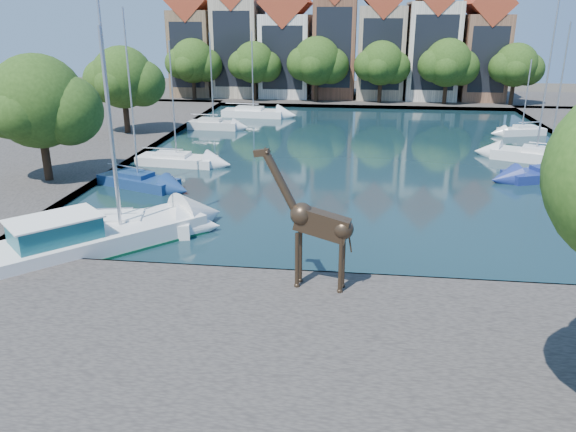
# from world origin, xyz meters

# --- Properties ---
(ground) EXTENTS (160.00, 160.00, 0.00)m
(ground) POSITION_xyz_m (0.00, 0.00, 0.00)
(ground) COLOR #38332B
(ground) RESTS_ON ground
(water_basin) EXTENTS (38.00, 50.00, 0.08)m
(water_basin) POSITION_xyz_m (0.00, 24.00, 0.04)
(water_basin) COLOR black
(water_basin) RESTS_ON ground
(near_quay) EXTENTS (50.00, 14.00, 0.50)m
(near_quay) POSITION_xyz_m (0.00, -7.00, 0.25)
(near_quay) COLOR #45413C
(near_quay) RESTS_ON ground
(far_quay) EXTENTS (60.00, 16.00, 0.50)m
(far_quay) POSITION_xyz_m (0.00, 56.00, 0.25)
(far_quay) COLOR #45413C
(far_quay) RESTS_ON ground
(left_quay) EXTENTS (14.00, 52.00, 0.50)m
(left_quay) POSITION_xyz_m (-25.00, 24.00, 0.25)
(left_quay) COLOR #45413C
(left_quay) RESTS_ON ground
(townhouse_west_end) EXTENTS (5.44, 9.18, 14.93)m
(townhouse_west_end) POSITION_xyz_m (-23.00, 55.99, 7.36)
(townhouse_west_end) COLOR #7E6245
(townhouse_west_end) RESTS_ON far_quay
(townhouse_west_mid) EXTENTS (5.94, 9.18, 16.79)m
(townhouse_west_mid) POSITION_xyz_m (-17.00, 55.99, 8.23)
(townhouse_west_mid) COLOR #B7A88D
(townhouse_west_mid) RESTS_ON far_quay
(townhouse_west_inner) EXTENTS (6.43, 9.18, 15.15)m
(townhouse_west_inner) POSITION_xyz_m (-10.50, 55.99, 7.35)
(townhouse_west_inner) COLOR silver
(townhouse_west_inner) RESTS_ON far_quay
(townhouse_center) EXTENTS (5.44, 9.18, 16.93)m
(townhouse_center) POSITION_xyz_m (-4.00, 55.99, 8.36)
(townhouse_center) COLOR brown
(townhouse_center) RESTS_ON far_quay
(townhouse_east_inner) EXTENTS (5.94, 9.18, 15.79)m
(townhouse_east_inner) POSITION_xyz_m (2.00, 55.99, 7.73)
(townhouse_east_inner) COLOR tan
(townhouse_east_inner) RESTS_ON far_quay
(townhouse_east_mid) EXTENTS (6.43, 9.18, 16.65)m
(townhouse_east_mid) POSITION_xyz_m (8.50, 55.99, 8.10)
(townhouse_east_mid) COLOR beige
(townhouse_east_mid) RESTS_ON far_quay
(townhouse_east_end) EXTENTS (5.44, 9.18, 14.43)m
(townhouse_east_end) POSITION_xyz_m (15.00, 55.99, 7.11)
(townhouse_east_end) COLOR brown
(townhouse_east_end) RESTS_ON far_quay
(far_tree_far_west) EXTENTS (7.28, 5.60, 7.68)m
(far_tree_far_west) POSITION_xyz_m (-21.90, 50.49, 5.18)
(far_tree_far_west) COLOR #332114
(far_tree_far_west) RESTS_ON far_quay
(far_tree_west) EXTENTS (6.76, 5.20, 7.36)m
(far_tree_west) POSITION_xyz_m (-13.91, 50.49, 5.08)
(far_tree_west) COLOR #332114
(far_tree_west) RESTS_ON far_quay
(far_tree_mid_west) EXTENTS (7.80, 6.00, 8.00)m
(far_tree_mid_west) POSITION_xyz_m (-5.89, 50.49, 5.29)
(far_tree_mid_west) COLOR #332114
(far_tree_mid_west) RESTS_ON far_quay
(far_tree_mid_east) EXTENTS (7.02, 5.40, 7.52)m
(far_tree_mid_east) POSITION_xyz_m (2.10, 50.49, 5.13)
(far_tree_mid_east) COLOR #332114
(far_tree_mid_east) RESTS_ON far_quay
(far_tree_east) EXTENTS (7.54, 5.80, 7.84)m
(far_tree_east) POSITION_xyz_m (10.11, 50.49, 5.24)
(far_tree_east) COLOR #332114
(far_tree_east) RESTS_ON far_quay
(far_tree_far_east) EXTENTS (6.76, 5.20, 7.36)m
(far_tree_far_east) POSITION_xyz_m (18.09, 50.49, 5.08)
(far_tree_far_east) COLOR #332114
(far_tree_far_east) RESTS_ON far_quay
(side_tree_left_near) EXTENTS (7.80, 6.00, 8.20)m
(side_tree_left_near) POSITION_xyz_m (-20.89, 11.99, 5.49)
(side_tree_left_near) COLOR #332114
(side_tree_left_near) RESTS_ON left_quay
(side_tree_left_far) EXTENTS (7.28, 5.60, 7.88)m
(side_tree_left_far) POSITION_xyz_m (-21.90, 27.99, 5.38)
(side_tree_left_far) COLOR #332114
(side_tree_left_far) RESTS_ON left_quay
(giraffe_statue) EXTENTS (3.91, 1.01, 5.58)m
(giraffe_statue) POSITION_xyz_m (-2.15, -1.45, 3.24)
(giraffe_statue) COLOR #38291C
(giraffe_statue) RESTS_ON near_quay
(motorsailer) EXTENTS (9.54, 9.85, 10.40)m
(motorsailer) POSITION_xyz_m (-13.25, 1.74, 0.87)
(motorsailer) COLOR silver
(motorsailer) RESTS_ON water_basin
(sailboat_left_a) EXTENTS (7.44, 4.09, 11.74)m
(sailboat_left_a) POSITION_xyz_m (-12.58, 4.00, 0.69)
(sailboat_left_a) COLOR white
(sailboat_left_a) RESTS_ON water_basin
(sailboat_left_b) EXTENTS (5.97, 3.88, 11.29)m
(sailboat_left_b) POSITION_xyz_m (-15.00, 12.58, 0.62)
(sailboat_left_b) COLOR navy
(sailboat_left_b) RESTS_ON water_basin
(sailboat_left_c) EXTENTS (6.17, 2.66, 9.12)m
(sailboat_left_c) POSITION_xyz_m (-14.25, 18.52, 0.58)
(sailboat_left_c) COLOR silver
(sailboat_left_c) RESTS_ON water_basin
(sailboat_left_d) EXTENTS (5.14, 2.11, 9.25)m
(sailboat_left_d) POSITION_xyz_m (-15.00, 32.88, 0.69)
(sailboat_left_d) COLOR beige
(sailboat_left_d) RESTS_ON water_basin
(sailboat_left_e) EXTENTS (7.01, 2.87, 9.20)m
(sailboat_left_e) POSITION_xyz_m (-12.35, 40.59, 0.66)
(sailboat_left_e) COLOR white
(sailboat_left_e) RESTS_ON water_basin
(sailboat_right_b) EXTENTS (6.37, 4.16, 10.43)m
(sailboat_right_b) POSITION_xyz_m (12.62, 17.76, 0.58)
(sailboat_right_b) COLOR navy
(sailboat_right_b) RESTS_ON water_basin
(sailboat_right_c) EXTENTS (6.89, 4.60, 12.19)m
(sailboat_right_c) POSITION_xyz_m (13.35, 23.08, 0.70)
(sailboat_right_c) COLOR silver
(sailboat_right_c) RESTS_ON water_basin
(sailboat_right_d) EXTENTS (4.61, 2.68, 7.00)m
(sailboat_right_d) POSITION_xyz_m (15.00, 33.62, 0.58)
(sailboat_right_d) COLOR silver
(sailboat_right_d) RESTS_ON water_basin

